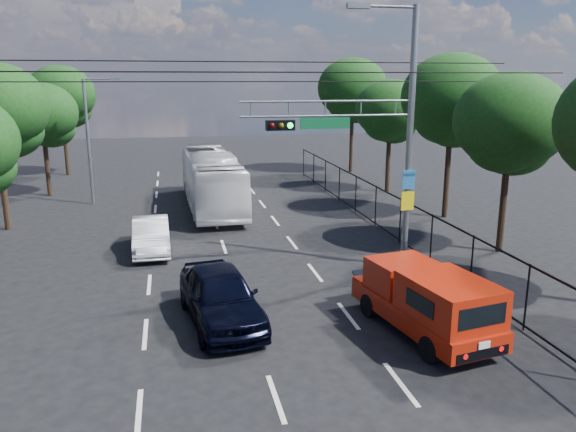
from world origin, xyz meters
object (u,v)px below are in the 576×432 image
object	(u,v)px
red_pickup	(426,299)
signal_mast	(379,129)
navy_hatchback	(221,296)
white_van	(151,235)
white_bus	(212,180)

from	to	relation	value
red_pickup	signal_mast	bearing A→B (deg)	84.27
signal_mast	navy_hatchback	bearing A→B (deg)	-149.35
red_pickup	white_van	distance (m)	12.33
red_pickup	navy_hatchback	bearing A→B (deg)	160.56
white_bus	white_van	distance (m)	8.42
white_bus	white_van	xyz separation A→B (m)	(-3.14, -7.77, -0.85)
red_pickup	navy_hatchback	size ratio (longest dim) A/B	1.12
signal_mast	navy_hatchback	size ratio (longest dim) A/B	1.97
signal_mast	white_van	xyz separation A→B (m)	(-8.28, 4.03, -4.55)
white_bus	white_van	world-z (taller)	white_bus
signal_mast	navy_hatchback	distance (m)	8.36
navy_hatchback	white_bus	bearing A→B (deg)	78.77
signal_mast	white_van	distance (m)	10.28
white_bus	white_van	bearing A→B (deg)	-113.50
signal_mast	white_bus	size ratio (longest dim) A/B	0.86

